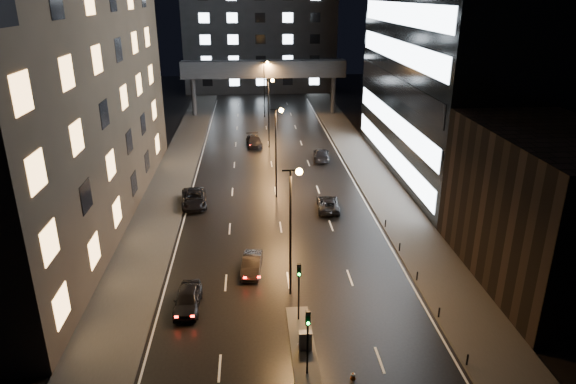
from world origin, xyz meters
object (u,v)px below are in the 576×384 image
car_away_b (252,264)px  utility_cabinet (305,340)px  car_away_c (194,198)px  car_toward_a (328,204)px  car_away_a (188,299)px  car_away_d (254,141)px  car_toward_b (321,154)px

car_away_b → utility_cabinet: bearing=-65.3°
car_away_c → car_toward_a: car_away_c is taller
car_away_a → car_toward_a: (12.89, 17.32, -0.10)m
car_toward_a → car_away_d: bearing=-69.3°
car_away_a → car_away_d: bearing=84.0°
car_away_a → utility_cabinet: size_ratio=3.52×
car_away_b → car_away_c: car_away_c is taller
car_away_a → car_away_c: (-1.39, 19.68, 0.02)m
car_away_a → car_away_c: car_away_c is taller
car_toward_a → utility_cabinet: (-4.85, -22.72, 0.12)m
car_away_a → car_away_b: car_away_a is taller
car_away_a → car_away_b: 6.78m
utility_cabinet → car_away_a: bearing=147.7°
car_away_d → utility_cabinet: size_ratio=4.03×
car_away_b → car_toward_a: 14.90m
car_away_b → car_away_d: (0.68, 37.35, 0.05)m
car_away_a → car_toward_a: car_away_a is taller
car_toward_a → car_toward_b: 17.49m
car_away_c → car_toward_a: bearing=-15.6°
car_toward_b → car_away_b: bearing=77.9°
car_toward_a → car_toward_b: car_toward_b is taller
car_away_c → car_away_d: bearing=67.0°
car_away_c → utility_cabinet: car_away_c is taller
car_away_c → car_toward_b: car_away_c is taller
car_away_d → car_away_b: bearing=-97.1°
car_away_d → car_toward_b: car_toward_b is taller
car_away_c → car_away_d: 23.55m
car_away_b → car_away_c: 16.00m
car_away_a → car_away_b: (4.70, 4.88, -0.07)m
car_away_d → car_toward_a: size_ratio=1.07×
car_toward_a → utility_cabinet: bearing=81.9°
car_away_a → car_toward_b: car_away_a is taller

